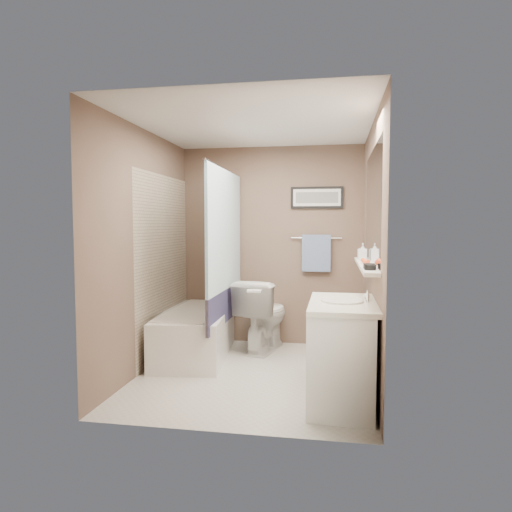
% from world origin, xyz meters
% --- Properties ---
extents(ground, '(2.50, 2.50, 0.00)m').
position_xyz_m(ground, '(0.00, 0.00, 0.00)').
color(ground, beige).
rests_on(ground, ground).
extents(ceiling, '(2.20, 2.50, 0.04)m').
position_xyz_m(ceiling, '(0.00, 0.00, 2.38)').
color(ceiling, silver).
rests_on(ceiling, wall_back).
extents(wall_back, '(2.20, 0.04, 2.40)m').
position_xyz_m(wall_back, '(0.00, 1.23, 1.20)').
color(wall_back, brown).
rests_on(wall_back, ground).
extents(wall_front, '(2.20, 0.04, 2.40)m').
position_xyz_m(wall_front, '(0.00, -1.23, 1.20)').
color(wall_front, brown).
rests_on(wall_front, ground).
extents(wall_left, '(0.04, 2.50, 2.40)m').
position_xyz_m(wall_left, '(-1.08, 0.00, 1.20)').
color(wall_left, brown).
rests_on(wall_left, ground).
extents(wall_right, '(0.04, 2.50, 2.40)m').
position_xyz_m(wall_right, '(1.08, 0.00, 1.20)').
color(wall_right, brown).
rests_on(wall_right, ground).
extents(tile_surround, '(0.02, 1.55, 2.00)m').
position_xyz_m(tile_surround, '(-1.09, 0.50, 1.00)').
color(tile_surround, tan).
rests_on(tile_surround, wall_left).
extents(curtain_rod, '(0.02, 1.55, 0.02)m').
position_xyz_m(curtain_rod, '(-0.40, 0.50, 2.05)').
color(curtain_rod, silver).
rests_on(curtain_rod, wall_left).
extents(curtain_upper, '(0.03, 1.45, 1.28)m').
position_xyz_m(curtain_upper, '(-0.40, 0.50, 1.40)').
color(curtain_upper, white).
rests_on(curtain_upper, curtain_rod).
extents(curtain_lower, '(0.03, 1.45, 0.36)m').
position_xyz_m(curtain_lower, '(-0.40, 0.50, 0.58)').
color(curtain_lower, '#2D2A4E').
rests_on(curtain_lower, curtain_rod).
extents(mirror, '(0.02, 1.60, 1.00)m').
position_xyz_m(mirror, '(1.09, -0.15, 1.62)').
color(mirror, silver).
rests_on(mirror, wall_right).
extents(shelf, '(0.12, 1.60, 0.03)m').
position_xyz_m(shelf, '(1.04, -0.15, 1.10)').
color(shelf, silver).
rests_on(shelf, wall_right).
extents(towel_bar, '(0.60, 0.02, 0.02)m').
position_xyz_m(towel_bar, '(0.55, 1.22, 1.30)').
color(towel_bar, silver).
rests_on(towel_bar, wall_back).
extents(towel, '(0.34, 0.05, 0.44)m').
position_xyz_m(towel, '(0.55, 1.20, 1.12)').
color(towel, '#8FA9D0').
rests_on(towel, towel_bar).
extents(art_frame, '(0.62, 0.02, 0.26)m').
position_xyz_m(art_frame, '(0.55, 1.23, 1.78)').
color(art_frame, black).
rests_on(art_frame, wall_back).
extents(art_mat, '(0.56, 0.00, 0.20)m').
position_xyz_m(art_mat, '(0.55, 1.22, 1.78)').
color(art_mat, white).
rests_on(art_mat, art_frame).
extents(art_image, '(0.50, 0.00, 0.13)m').
position_xyz_m(art_image, '(0.55, 1.22, 1.78)').
color(art_image, '#595959').
rests_on(art_image, art_mat).
extents(door, '(0.80, 0.02, 2.00)m').
position_xyz_m(door, '(0.55, -1.24, 1.00)').
color(door, silver).
rests_on(door, wall_front).
extents(door_handle, '(0.10, 0.02, 0.02)m').
position_xyz_m(door_handle, '(0.22, -1.19, 1.00)').
color(door_handle, silver).
rests_on(door_handle, door).
extents(bathtub, '(0.85, 1.56, 0.50)m').
position_xyz_m(bathtub, '(-0.75, 0.55, 0.25)').
color(bathtub, white).
rests_on(bathtub, ground).
extents(tub_rim, '(0.56, 1.36, 0.02)m').
position_xyz_m(tub_rim, '(-0.75, 0.55, 0.50)').
color(tub_rim, white).
rests_on(tub_rim, bathtub).
extents(toilet, '(0.63, 0.90, 0.83)m').
position_xyz_m(toilet, '(-0.04, 0.89, 0.42)').
color(toilet, silver).
rests_on(toilet, ground).
extents(vanity, '(0.56, 0.93, 0.80)m').
position_xyz_m(vanity, '(0.85, -0.57, 0.40)').
color(vanity, white).
rests_on(vanity, ground).
extents(countertop, '(0.54, 0.96, 0.04)m').
position_xyz_m(countertop, '(0.84, -0.57, 0.82)').
color(countertop, silver).
rests_on(countertop, vanity).
extents(sink_basin, '(0.34, 0.34, 0.01)m').
position_xyz_m(sink_basin, '(0.83, -0.57, 0.85)').
color(sink_basin, silver).
rests_on(sink_basin, countertop).
extents(faucet_spout, '(0.02, 0.02, 0.10)m').
position_xyz_m(faucet_spout, '(1.03, -0.57, 0.89)').
color(faucet_spout, white).
rests_on(faucet_spout, countertop).
extents(faucet_knob, '(0.05, 0.05, 0.05)m').
position_xyz_m(faucet_knob, '(1.03, -0.47, 0.87)').
color(faucet_knob, white).
rests_on(faucet_knob, countertop).
extents(candle_bowl_near, '(0.09, 0.09, 0.04)m').
position_xyz_m(candle_bowl_near, '(1.04, -0.72, 1.14)').
color(candle_bowl_near, black).
rests_on(candle_bowl_near, shelf).
extents(candle_bowl_far, '(0.09, 0.09, 0.04)m').
position_xyz_m(candle_bowl_far, '(1.04, -0.60, 1.14)').
color(candle_bowl_far, black).
rests_on(candle_bowl_far, shelf).
extents(hair_brush_front, '(0.06, 0.22, 0.04)m').
position_xyz_m(hair_brush_front, '(1.04, -0.22, 1.14)').
color(hair_brush_front, '#EC4C21').
rests_on(hair_brush_front, shelf).
extents(hair_brush_back, '(0.07, 0.22, 0.04)m').
position_xyz_m(hair_brush_back, '(1.04, -0.14, 1.14)').
color(hair_brush_back, '#D84A1E').
rests_on(hair_brush_back, shelf).
extents(pink_comb, '(0.04, 0.16, 0.01)m').
position_xyz_m(pink_comb, '(1.04, 0.03, 1.12)').
color(pink_comb, pink).
rests_on(pink_comb, shelf).
extents(glass_jar, '(0.08, 0.08, 0.10)m').
position_xyz_m(glass_jar, '(1.04, 0.45, 1.17)').
color(glass_jar, silver).
rests_on(glass_jar, shelf).
extents(soap_bottle, '(0.08, 0.08, 0.17)m').
position_xyz_m(soap_bottle, '(1.04, 0.23, 1.20)').
color(soap_bottle, '#999999').
rests_on(soap_bottle, shelf).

